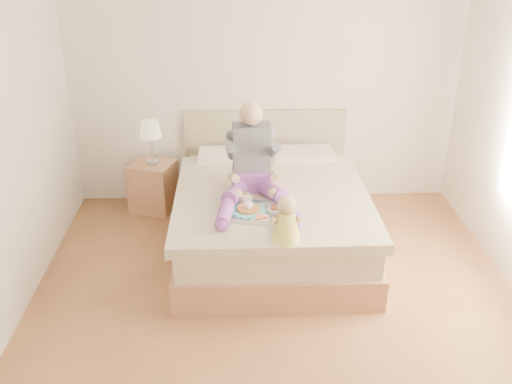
{
  "coord_description": "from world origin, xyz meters",
  "views": [
    {
      "loc": [
        -0.32,
        -3.62,
        2.79
      ],
      "look_at": [
        -0.15,
        0.71,
        0.71
      ],
      "focal_mm": 40.0,
      "sensor_mm": 36.0,
      "label": 1
    }
  ],
  "objects_px": {
    "tray": "(260,210)",
    "baby": "(286,222)",
    "bed": "(270,213)",
    "adult": "(253,169)",
    "nightstand": "(153,186)"
  },
  "relations": [
    {
      "from": "tray",
      "to": "baby",
      "type": "height_order",
      "value": "baby"
    },
    {
      "from": "bed",
      "to": "baby",
      "type": "bearing_deg",
      "value": -86.91
    },
    {
      "from": "baby",
      "to": "adult",
      "type": "bearing_deg",
      "value": 104.17
    },
    {
      "from": "adult",
      "to": "tray",
      "type": "relative_size",
      "value": 1.78
    },
    {
      "from": "adult",
      "to": "baby",
      "type": "height_order",
      "value": "adult"
    },
    {
      "from": "tray",
      "to": "baby",
      "type": "bearing_deg",
      "value": -55.35
    },
    {
      "from": "nightstand",
      "to": "adult",
      "type": "bearing_deg",
      "value": -24.61
    },
    {
      "from": "tray",
      "to": "bed",
      "type": "bearing_deg",
      "value": 90.15
    },
    {
      "from": "bed",
      "to": "adult",
      "type": "height_order",
      "value": "adult"
    },
    {
      "from": "bed",
      "to": "tray",
      "type": "relative_size",
      "value": 3.94
    },
    {
      "from": "nightstand",
      "to": "bed",
      "type": "bearing_deg",
      "value": -14.04
    },
    {
      "from": "adult",
      "to": "baby",
      "type": "xyz_separation_m",
      "value": [
        0.22,
        -0.8,
        -0.09
      ]
    },
    {
      "from": "adult",
      "to": "baby",
      "type": "distance_m",
      "value": 0.84
    },
    {
      "from": "baby",
      "to": "tray",
      "type": "bearing_deg",
      "value": 111.24
    },
    {
      "from": "baby",
      "to": "nightstand",
      "type": "bearing_deg",
      "value": 123.94
    }
  ]
}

